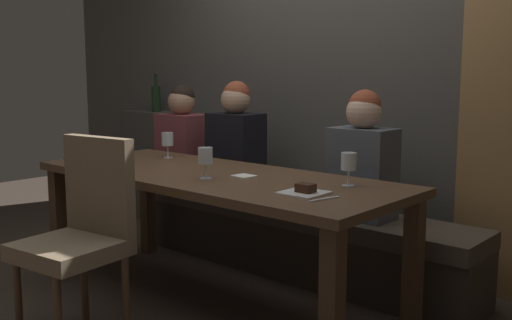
{
  "coord_description": "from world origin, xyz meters",
  "views": [
    {
      "loc": [
        2.3,
        -2.26,
        1.29
      ],
      "look_at": [
        0.29,
        0.03,
        0.84
      ],
      "focal_mm": 41.74,
      "sensor_mm": 36.0,
      "label": 1
    }
  ],
  "objects": [
    {
      "name": "banquette_bench",
      "position": [
        0.0,
        0.7,
        0.23
      ],
      "size": [
        2.5,
        0.44,
        0.45
      ],
      "color": "#312A23",
      "rests_on": "ground"
    },
    {
      "name": "fork_on_table",
      "position": [
        0.85,
        -0.16,
        0.74
      ],
      "size": [
        0.05,
        0.17,
        0.01
      ],
      "primitive_type": "cube",
      "rotation": [
        0.0,
        0.0,
        -0.22
      ],
      "color": "silver",
      "rests_on": "dining_table"
    },
    {
      "name": "folded_napkin",
      "position": [
        0.2,
        0.03,
        0.74
      ],
      "size": [
        0.12,
        0.11,
        0.01
      ],
      "primitive_type": "cube",
      "rotation": [
        0.0,
        0.0,
        -0.09
      ],
      "color": "silver",
      "rests_on": "dining_table"
    },
    {
      "name": "diner_bearded",
      "position": [
        -0.48,
        0.69,
        0.82
      ],
      "size": [
        0.36,
        0.24,
        0.78
      ],
      "color": "black",
      "rests_on": "banquette_bench"
    },
    {
      "name": "wine_glass_end_right",
      "position": [
        0.09,
        -0.14,
        0.85
      ],
      "size": [
        0.08,
        0.08,
        0.16
      ],
      "color": "silver",
      "rests_on": "dining_table"
    },
    {
      "name": "diner_redhead",
      "position": [
        -1.02,
        0.68,
        0.8
      ],
      "size": [
        0.36,
        0.24,
        0.75
      ],
      "color": "brown",
      "rests_on": "banquette_bench"
    },
    {
      "name": "wine_glass_far_right",
      "position": [
        0.75,
        0.18,
        0.85
      ],
      "size": [
        0.08,
        0.08,
        0.16
      ],
      "color": "silver",
      "rests_on": "dining_table"
    },
    {
      "name": "wine_glass_end_left",
      "position": [
        -0.65,
        0.23,
        0.86
      ],
      "size": [
        0.08,
        0.08,
        0.16
      ],
      "color": "silver",
      "rests_on": "dining_table"
    },
    {
      "name": "dining_table",
      "position": [
        0.0,
        0.0,
        0.65
      ],
      "size": [
        2.2,
        0.84,
        0.74
      ],
      "color": "#493422",
      "rests_on": "ground"
    },
    {
      "name": "dessert_plate",
      "position": [
        0.71,
        -0.12,
        0.75
      ],
      "size": [
        0.19,
        0.19,
        0.05
      ],
      "color": "white",
      "rests_on": "dining_table"
    },
    {
      "name": "wine_bottle_dark_red",
      "position": [
        -1.74,
        1.03,
        1.07
      ],
      "size": [
        0.08,
        0.08,
        0.33
      ],
      "color": "black",
      "rests_on": "back_counter"
    },
    {
      "name": "espresso_cup",
      "position": [
        -0.94,
        -0.13,
        0.77
      ],
      "size": [
        0.12,
        0.12,
        0.06
      ],
      "color": "white",
      "rests_on": "dining_table"
    },
    {
      "name": "chair_near_side",
      "position": [
        -0.16,
        -0.72,
        0.56
      ],
      "size": [
        0.49,
        0.49,
        0.98
      ],
      "color": "brown",
      "rests_on": "ground"
    },
    {
      "name": "ground",
      "position": [
        0.0,
        0.0,
        0.0
      ],
      "size": [
        9.0,
        9.0,
        0.0
      ],
      "primitive_type": "plane",
      "color": "#382D26"
    },
    {
      "name": "diner_far_end",
      "position": [
        0.53,
        0.68,
        0.8
      ],
      "size": [
        0.36,
        0.24,
        0.74
      ],
      "color": "#4C515B",
      "rests_on": "banquette_bench"
    },
    {
      "name": "back_wall_tiled",
      "position": [
        0.0,
        1.22,
        1.5
      ],
      "size": [
        6.0,
        0.12,
        3.0
      ],
      "primitive_type": "cube",
      "color": "#4C4944",
      "rests_on": "ground"
    },
    {
      "name": "back_counter",
      "position": [
        -1.55,
        1.04,
        0.47
      ],
      "size": [
        1.1,
        0.28,
        0.95
      ],
      "primitive_type": "cube",
      "color": "#413E3A",
      "rests_on": "ground"
    }
  ]
}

